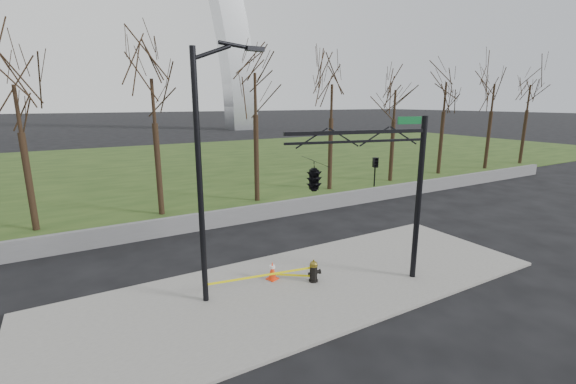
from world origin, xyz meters
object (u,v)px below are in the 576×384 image
traffic_cone (272,270)px  fire_hydrant (314,271)px  street_light (206,161)px  traffic_signal_mast (336,175)px

traffic_cone → fire_hydrant: bearing=-36.3°
street_light → traffic_signal_mast: street_light is taller
street_light → traffic_signal_mast: size_ratio=1.37×
fire_hydrant → traffic_signal_mast: bearing=-58.2°
street_light → traffic_signal_mast: (3.87, -1.45, -0.55)m
traffic_cone → traffic_signal_mast: traffic_signal_mast is taller
fire_hydrant → traffic_signal_mast: size_ratio=0.14×
street_light → fire_hydrant: bearing=-13.7°
traffic_cone → street_light: (-2.38, -0.24, 4.25)m
fire_hydrant → street_light: 5.58m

